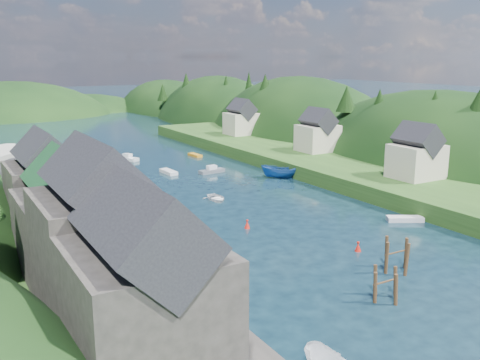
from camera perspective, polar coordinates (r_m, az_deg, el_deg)
ground at (r=91.73m, az=-6.96°, el=0.23°), size 600.00×600.00×0.00m
hillside_right at (r=136.77m, az=6.33°, el=1.31°), size 36.00×245.56×48.00m
far_hills at (r=211.73m, az=-20.14°, el=3.81°), size 103.00×68.00×44.00m
hill_trees at (r=104.48m, az=-9.90°, el=7.86°), size 88.98×146.35×11.90m
quay_left at (r=56.77m, az=-17.22°, el=-7.29°), size 12.00×110.00×2.00m
quayside_buildings at (r=41.82m, az=-16.07°, el=-5.69°), size 8.00×35.84×12.90m
boat_sheds at (r=73.37m, az=-22.43°, el=0.33°), size 7.00×21.00×7.50m
terrace_right at (r=95.98m, az=9.30°, el=1.46°), size 16.00×120.00×2.40m
right_bank_cottages at (r=103.45m, az=7.74°, el=4.95°), size 9.00×59.24×8.41m
piling_cluster_near at (r=47.65m, az=15.24°, el=-11.01°), size 2.82×2.67×3.35m
piling_cluster_far at (r=53.85m, az=16.33°, el=-7.99°), size 3.09×2.89×3.77m
channel_buoy_near at (r=58.38m, az=12.48°, el=-6.98°), size 0.70×0.70×1.10m
channel_buoy_far at (r=64.41m, az=0.77°, el=-4.75°), size 0.70×0.70×1.10m
moored_boats at (r=75.09m, az=-2.41°, el=-2.04°), size 36.39×83.97×2.40m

